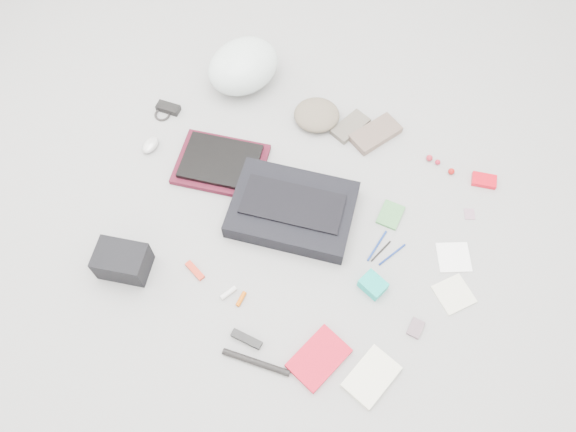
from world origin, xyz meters
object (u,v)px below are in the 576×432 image
at_px(book_red, 319,358).
at_px(laptop, 220,161).
at_px(bike_helmet, 243,66).
at_px(camera_bag, 123,261).
at_px(messenger_bag, 292,210).
at_px(accordion_wallet, 373,285).

bearing_deg(book_red, laptop, 159.72).
distance_m(laptop, book_red, 0.94).
height_order(bike_helmet, camera_bag, bike_helmet).
xyz_separation_m(messenger_bag, laptop, (-0.39, 0.07, -0.00)).
xyz_separation_m(bike_helmet, accordion_wallet, (0.95, -0.69, -0.08)).
distance_m(camera_bag, accordion_wallet, 0.98).
height_order(messenger_bag, camera_bag, camera_bag).
distance_m(book_red, accordion_wallet, 0.36).
xyz_separation_m(bike_helmet, camera_bag, (0.05, -1.06, -0.04)).
xyz_separation_m(book_red, accordion_wallet, (0.07, 0.35, 0.01)).
xyz_separation_m(laptop, bike_helmet, (-0.14, 0.47, 0.07)).
bearing_deg(accordion_wallet, book_red, -82.31).
height_order(laptop, accordion_wallet, same).
bearing_deg(bike_helmet, laptop, -51.33).
distance_m(bike_helmet, camera_bag, 1.06).
height_order(camera_bag, book_red, camera_bag).
xyz_separation_m(messenger_bag, bike_helmet, (-0.53, 0.54, 0.06)).
relative_size(messenger_bag, camera_bag, 2.54).
height_order(laptop, camera_bag, camera_bag).
bearing_deg(camera_bag, messenger_bag, 31.64).
distance_m(bike_helmet, book_red, 1.37).
relative_size(camera_bag, accordion_wallet, 2.04).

